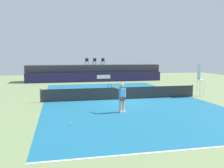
{
  "coord_description": "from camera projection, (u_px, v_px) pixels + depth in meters",
  "views": [
    {
      "loc": [
        -4.94,
        -19.07,
        3.46
      ],
      "look_at": [
        -0.34,
        2.0,
        1.0
      ],
      "focal_mm": 40.21,
      "sensor_mm": 36.0,
      "label": 1
    }
  ],
  "objects": [
    {
      "name": "net_post_far",
      "position": [
        192.0,
        91.0,
        21.21
      ],
      "size": [
        0.1,
        0.1,
        1.0
      ],
      "primitive_type": "cylinder",
      "color": "#4C4C51",
      "rests_on": "ground"
    },
    {
      "name": "spectator_platform",
      "position": [
        94.0,
        73.0,
        34.68
      ],
      "size": [
        18.0,
        2.8,
        2.2
      ],
      "primitive_type": "cube",
      "color": "#38383D",
      "rests_on": "ground"
    },
    {
      "name": "tennis_player",
      "position": [
        122.0,
        97.0,
        15.29
      ],
      "size": [
        1.01,
        1.07,
        1.77
      ],
      "color": "white",
      "rests_on": "court_inner"
    },
    {
      "name": "spectator_chair_center",
      "position": [
        103.0,
        61.0,
        34.95
      ],
      "size": [
        0.46,
        0.46,
        0.89
      ],
      "color": "#1E232D",
      "rests_on": "spectator_platform"
    },
    {
      "name": "umpire_chair",
      "position": [
        200.0,
        78.0,
        21.22
      ],
      "size": [
        0.45,
        0.45,
        2.76
      ],
      "color": "white",
      "rests_on": "ground"
    },
    {
      "name": "ground_plane",
      "position": [
        113.0,
        94.0,
        22.86
      ],
      "size": [
        48.0,
        48.0,
        0.0
      ],
      "primitive_type": "plane",
      "color": "#6B7F51"
    },
    {
      "name": "spectator_chair_far_left",
      "position": [
        87.0,
        61.0,
        34.21
      ],
      "size": [
        0.47,
        0.47,
        0.89
      ],
      "color": "#1E232D",
      "rests_on": "spectator_platform"
    },
    {
      "name": "line_near_baseline",
      "position": [
        195.0,
        149.0,
        9.32
      ],
      "size": [
        12.0,
        0.1,
        0.0
      ],
      "primitive_type": "cube",
      "color": "white",
      "rests_on": "court_inner"
    },
    {
      "name": "tennis_net",
      "position": [
        122.0,
        93.0,
        19.9
      ],
      "size": [
        12.4,
        0.02,
        0.95
      ],
      "primitive_type": "cube",
      "color": "#2D2D2D",
      "rests_on": "ground"
    },
    {
      "name": "tennis_ball",
      "position": [
        71.0,
        123.0,
        12.71
      ],
      "size": [
        0.07,
        0.07,
        0.07
      ],
      "primitive_type": "sphere",
      "color": "#D8EA33",
      "rests_on": "court_inner"
    },
    {
      "name": "spectator_chair_left",
      "position": [
        94.0,
        61.0,
        34.47
      ],
      "size": [
        0.48,
        0.48,
        0.89
      ],
      "color": "#1E232D",
      "rests_on": "spectator_platform"
    },
    {
      "name": "court_inner",
      "position": [
        121.0,
        99.0,
        19.95
      ],
      "size": [
        12.0,
        22.0,
        0.0
      ],
      "primitive_type": "cube",
      "color": "#16597A",
      "rests_on": "ground"
    },
    {
      "name": "sponsor_wall",
      "position": [
        96.0,
        77.0,
        32.99
      ],
      "size": [
        18.0,
        0.22,
        1.2
      ],
      "color": "#231E4C",
      "rests_on": "ground"
    },
    {
      "name": "net_post_near",
      "position": [
        41.0,
        96.0,
        18.58
      ],
      "size": [
        0.1,
        0.1,
        1.0
      ],
      "primitive_type": "cylinder",
      "color": "#4C4C51",
      "rests_on": "ground"
    }
  ]
}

